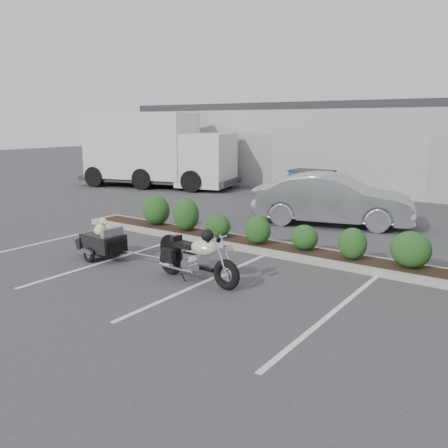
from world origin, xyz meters
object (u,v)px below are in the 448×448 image
Objects in this scene: motorcycle at (196,259)px; delivery_truck at (158,152)px; pet_trailer at (103,241)px; sedan at (333,200)px; dumpster at (312,183)px.

delivery_truck is (-10.36, 10.02, 1.22)m from motorcycle.
pet_trailer is at bearing -67.34° from delivery_truck.
pet_trailer is 12.61m from delivery_truck.
motorcycle is 6.62m from sedan.
delivery_truck reaches higher than dumpster.
sedan is at bearing 92.76° from motorcycle.
pet_trailer is 0.95× the size of dumpster.
sedan is at bearing -32.56° from delivery_truck.
delivery_truck is (-7.58, 10.00, 1.28)m from pet_trailer.
dumpster is at bearing 107.45° from motorcycle.
motorcycle is 14.46m from delivery_truck.
pet_trailer is at bearing -90.71° from dumpster.
sedan reaches higher than dumpster.
motorcycle is 0.26× the size of delivery_truck.
sedan is 11.03m from delivery_truck.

